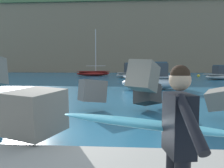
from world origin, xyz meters
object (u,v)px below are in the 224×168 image
boat_mid_left (93,73)px  boat_near_centre (153,80)px  boat_near_right (221,75)px  station_building_central (131,1)px  station_building_east (93,4)px  mooring_buoy_outer (128,75)px  surfer_with_board (171,137)px  station_building_west (160,7)px  mooring_buoy_middle (140,73)px  boat_near_left (130,73)px  radar_dome (210,3)px  mooring_buoy_inner (198,76)px

boat_mid_left → boat_near_centre: bearing=-68.6°
boat_near_right → station_building_central: 44.20m
station_building_east → mooring_buoy_outer: bearing=-71.5°
surfer_with_board → station_building_west: size_ratio=0.27×
boat_mid_left → mooring_buoy_middle: 10.08m
mooring_buoy_middle → station_building_central: bearing=93.9°
boat_near_left → mooring_buoy_middle: (2.06, 10.74, -0.45)m
boat_near_right → mooring_buoy_outer: (-12.24, 8.65, -0.37)m
boat_near_left → mooring_buoy_middle: boat_near_left is taller
boat_mid_left → mooring_buoy_outer: bearing=5.3°
radar_dome → station_building_west: bearing=-153.9°
boat_near_left → boat_near_centre: 15.17m
boat_near_left → station_building_west: station_building_west is taller
boat_near_centre → mooring_buoy_inner: size_ratio=11.75×
mooring_buoy_middle → radar_dome: (26.03, 38.75, 23.21)m
surfer_with_board → boat_mid_left: bearing=99.9°
boat_near_left → station_building_east: size_ratio=0.78×
boat_near_left → station_building_central: (0.43, 34.73, 19.84)m
surfer_with_board → boat_near_centre: (1.61, 15.94, -0.55)m
mooring_buoy_middle → station_building_central: (-1.63, 23.98, 20.29)m
boat_mid_left → station_building_central: (6.69, 29.66, 20.03)m
mooring_buoy_inner → mooring_buoy_middle: 11.99m
station_building_west → boat_near_left: bearing=-103.5°
station_building_west → station_building_central: (-9.31, -5.77, 0.36)m
mooring_buoy_outer → station_building_east: 40.41m
boat_near_left → boat_near_centre: (1.64, -15.08, 0.05)m
mooring_buoy_inner → station_building_central: bearing=107.4°
mooring_buoy_middle → station_building_east: 37.15m
radar_dome → mooring_buoy_outer: bearing=-123.0°
mooring_buoy_outer → station_building_central: bearing=88.4°
surfer_with_board → station_building_central: 68.51m
boat_near_left → boat_near_centre: size_ratio=0.86×
surfer_with_board → station_building_central: (0.40, 65.75, 19.23)m
boat_near_right → mooring_buoy_inner: (-1.28, 5.34, -0.37)m
boat_near_right → mooring_buoy_inner: bearing=103.5°
mooring_buoy_inner → station_building_central: 39.57m
mooring_buoy_outer → station_building_east: size_ratio=0.08×
boat_near_centre → radar_dome: bearing=67.7°
mooring_buoy_inner → radar_dome: radar_dome is taller
mooring_buoy_inner → radar_dome: bearing=69.6°
surfer_with_board → boat_near_right: size_ratio=0.42×
boat_near_centre → radar_dome: 73.39m
surfer_with_board → radar_dome: radar_dome is taller
boat_near_centre → mooring_buoy_inner: bearing=62.8°
station_building_east → boat_near_centre: bearing=-76.3°
surfer_with_board → boat_mid_left: 36.64m
mooring_buoy_inner → mooring_buoy_outer: (-10.95, 3.31, 0.00)m
boat_near_right → radar_dome: bearing=72.8°
mooring_buoy_inner → surfer_with_board: bearing=-107.6°
boat_near_right → radar_dome: (16.24, 52.54, 22.85)m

